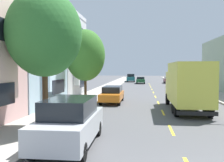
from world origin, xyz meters
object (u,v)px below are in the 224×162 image
(moving_forest_sedan, at_px, (141,80))
(parked_wagon_burgundy, at_px, (169,80))
(parked_suv_teal, at_px, (131,78))
(parked_suv_champagne, at_px, (176,81))
(delivery_box_truck, at_px, (187,84))
(parked_suv_silver, at_px, (70,122))
(street_tree_second, at_px, (85,55))
(parked_wagon_orange, at_px, (112,94))
(street_tree_nearest, at_px, (44,34))
(parked_pickup_navy, at_px, (192,88))

(moving_forest_sedan, bearing_deg, parked_wagon_burgundy, 16.75)
(parked_suv_teal, bearing_deg, parked_suv_champagne, -61.07)
(parked_suv_champagne, relative_size, parked_wagon_burgundy, 1.02)
(delivery_box_truck, height_order, parked_suv_champagne, delivery_box_truck)
(delivery_box_truck, xyz_separation_m, parked_suv_silver, (-6.15, -9.04, -1.00))
(street_tree_second, height_order, parked_wagon_orange, street_tree_second)
(street_tree_nearest, height_order, parked_suv_silver, street_tree_nearest)
(street_tree_second, relative_size, parked_suv_silver, 1.32)
(delivery_box_truck, distance_m, parked_wagon_burgundy, 35.85)
(parked_pickup_navy, relative_size, parked_suv_teal, 1.10)
(street_tree_nearest, relative_size, street_tree_second, 1.09)
(parked_suv_teal, bearing_deg, parked_pickup_navy, -73.94)
(street_tree_nearest, distance_m, parked_wagon_burgundy, 43.85)
(parked_suv_teal, distance_m, moving_forest_sedan, 7.47)
(parked_suv_champagne, distance_m, parked_suv_silver, 35.52)
(parked_wagon_orange, xyz_separation_m, parked_suv_silver, (-0.13, -12.79, 0.18))
(delivery_box_truck, xyz_separation_m, parked_wagon_orange, (-6.02, 3.75, -1.19))
(street_tree_nearest, relative_size, parked_suv_silver, 1.44)
(parked_wagon_burgundy, xyz_separation_m, parked_suv_teal, (-8.48, 5.24, 0.18))
(street_tree_second, relative_size, parked_pickup_navy, 1.20)
(delivery_box_truck, distance_m, parked_suv_silver, 10.98)
(delivery_box_truck, xyz_separation_m, parked_suv_teal, (-6.02, 40.99, -1.00))
(street_tree_nearest, xyz_separation_m, parked_suv_champagne, (10.81, 31.97, -3.90))
(parked_suv_silver, height_order, moving_forest_sedan, parked_suv_silver)
(parked_wagon_burgundy, bearing_deg, street_tree_second, -107.67)
(street_tree_nearest, relative_size, parked_pickup_navy, 1.30)
(parked_suv_teal, xyz_separation_m, parked_suv_silver, (-0.13, -50.03, 0.00))
(street_tree_nearest, relative_size, parked_suv_champagne, 1.45)
(delivery_box_truck, distance_m, parked_pickup_navy, 11.46)
(parked_wagon_orange, bearing_deg, parked_suv_champagne, 68.27)
(parked_pickup_navy, xyz_separation_m, parked_suv_champagne, (0.03, 14.27, 0.16))
(parked_suv_teal, xyz_separation_m, moving_forest_sedan, (2.42, -7.06, -0.24))
(parked_wagon_burgundy, bearing_deg, parked_suv_silver, -100.88)
(street_tree_nearest, bearing_deg, parked_suv_teal, 87.38)
(parked_wagon_orange, bearing_deg, parked_suv_teal, 90.01)
(parked_pickup_navy, height_order, parked_wagon_orange, parked_pickup_navy)
(parked_wagon_orange, height_order, parked_suv_silver, parked_suv_silver)
(delivery_box_truck, bearing_deg, parked_wagon_orange, 148.10)
(parked_pickup_navy, bearing_deg, street_tree_nearest, -121.35)
(street_tree_nearest, height_order, delivery_box_truck, street_tree_nearest)
(parked_suv_teal, bearing_deg, street_tree_second, -93.22)
(street_tree_second, relative_size, moving_forest_sedan, 1.42)
(parked_wagon_burgundy, relative_size, moving_forest_sedan, 1.05)
(parked_wagon_orange, bearing_deg, moving_forest_sedan, 85.42)
(moving_forest_sedan, bearing_deg, parked_pickup_navy, -74.84)
(parked_suv_silver, bearing_deg, parked_pickup_navy, 66.58)
(parked_suv_teal, bearing_deg, parked_suv_silver, -90.15)
(parked_suv_teal, height_order, moving_forest_sedan, parked_suv_teal)
(parked_suv_champagne, bearing_deg, street_tree_second, -115.09)
(parked_pickup_navy, distance_m, parked_suv_teal, 31.09)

